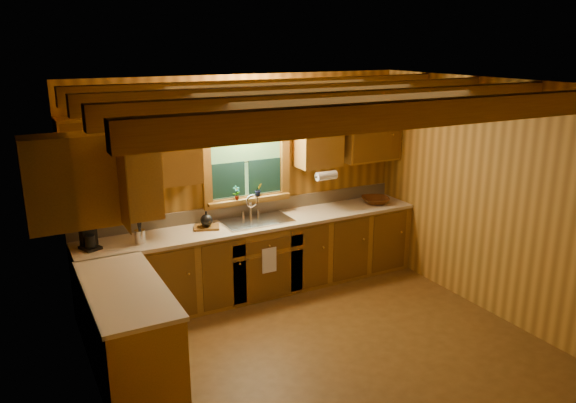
% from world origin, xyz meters
% --- Properties ---
extents(room, '(4.20, 4.20, 4.20)m').
position_xyz_m(room, '(0.00, 0.00, 1.30)').
color(room, brown).
rests_on(room, ground).
extents(ceiling_beams, '(4.20, 2.54, 0.18)m').
position_xyz_m(ceiling_beams, '(0.00, 0.00, 2.49)').
color(ceiling_beams, brown).
rests_on(ceiling_beams, room).
extents(base_cabinets, '(4.20, 2.22, 0.86)m').
position_xyz_m(base_cabinets, '(-0.49, 1.28, 0.43)').
color(base_cabinets, brown).
rests_on(base_cabinets, ground).
extents(countertop, '(4.20, 2.24, 0.04)m').
position_xyz_m(countertop, '(-0.48, 1.29, 0.88)').
color(countertop, tan).
rests_on(countertop, base_cabinets).
extents(backsplash, '(4.20, 0.02, 0.16)m').
position_xyz_m(backsplash, '(0.00, 1.89, 0.98)').
color(backsplash, tan).
rests_on(backsplash, room).
extents(dishwasher_panel, '(0.02, 0.60, 0.80)m').
position_xyz_m(dishwasher_panel, '(-1.47, 0.68, 0.43)').
color(dishwasher_panel, white).
rests_on(dishwasher_panel, base_cabinets).
extents(upper_cabinets, '(4.19, 1.77, 0.78)m').
position_xyz_m(upper_cabinets, '(-0.56, 1.42, 1.84)').
color(upper_cabinets, brown).
rests_on(upper_cabinets, room).
extents(window, '(1.12, 0.08, 1.00)m').
position_xyz_m(window, '(0.00, 1.87, 1.53)').
color(window, brown).
rests_on(window, room).
extents(window_sill, '(1.06, 0.14, 0.04)m').
position_xyz_m(window_sill, '(0.00, 1.82, 1.12)').
color(window_sill, brown).
rests_on(window_sill, room).
extents(wall_sconce, '(0.45, 0.21, 0.17)m').
position_xyz_m(wall_sconce, '(0.00, 1.75, 2.16)').
color(wall_sconce, black).
rests_on(wall_sconce, room).
extents(paper_towel_roll, '(0.27, 0.11, 0.11)m').
position_xyz_m(paper_towel_roll, '(0.92, 1.53, 1.37)').
color(paper_towel_roll, white).
rests_on(paper_towel_roll, upper_cabinets).
extents(dish_towel, '(0.18, 0.01, 0.30)m').
position_xyz_m(dish_towel, '(0.00, 1.26, 0.52)').
color(dish_towel, white).
rests_on(dish_towel, base_cabinets).
extents(sink, '(0.82, 0.48, 0.43)m').
position_xyz_m(sink, '(0.00, 1.60, 0.86)').
color(sink, silver).
rests_on(sink, countertop).
extents(coffee_maker, '(0.17, 0.21, 0.30)m').
position_xyz_m(coffee_maker, '(-1.90, 1.59, 1.05)').
color(coffee_maker, black).
rests_on(coffee_maker, countertop).
extents(utensil_crock, '(0.11, 0.11, 0.32)m').
position_xyz_m(utensil_crock, '(-1.40, 1.51, 0.98)').
color(utensil_crock, silver).
rests_on(utensil_crock, countertop).
extents(cutting_board, '(0.33, 0.28, 0.03)m').
position_xyz_m(cutting_board, '(-0.62, 1.63, 0.91)').
color(cutting_board, brown).
rests_on(cutting_board, countertop).
extents(teakettle, '(0.14, 0.14, 0.18)m').
position_xyz_m(teakettle, '(-0.62, 1.63, 1.00)').
color(teakettle, black).
rests_on(teakettle, cutting_board).
extents(wicker_basket, '(0.47, 0.47, 0.09)m').
position_xyz_m(wicker_basket, '(1.70, 1.55, 0.94)').
color(wicker_basket, '#48230C').
rests_on(wicker_basket, countertop).
extents(potted_plant_left, '(0.10, 0.07, 0.17)m').
position_xyz_m(potted_plant_left, '(-0.17, 1.79, 1.23)').
color(potted_plant_left, brown).
rests_on(potted_plant_left, window_sill).
extents(potted_plant_right, '(0.10, 0.08, 0.16)m').
position_xyz_m(potted_plant_right, '(0.13, 1.81, 1.22)').
color(potted_plant_right, brown).
rests_on(potted_plant_right, window_sill).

